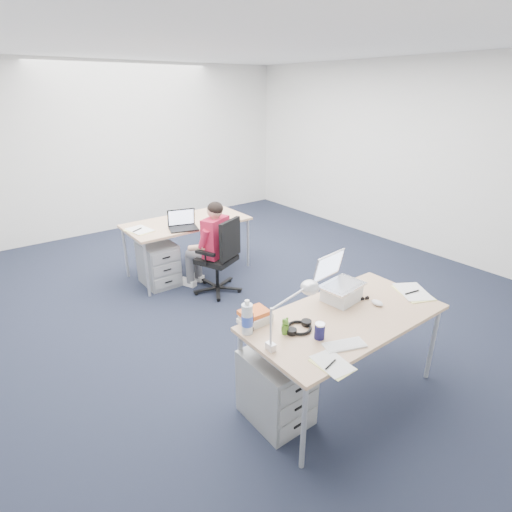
# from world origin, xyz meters

# --- Properties ---
(floor) EXTENTS (7.00, 7.00, 0.00)m
(floor) POSITION_xyz_m (0.00, 0.00, 0.00)
(floor) COLOR black
(floor) RESTS_ON ground
(room) EXTENTS (6.02, 7.02, 2.80)m
(room) POSITION_xyz_m (0.00, 0.00, 1.71)
(room) COLOR silver
(room) RESTS_ON ground
(desk_near) EXTENTS (1.60, 0.80, 0.73)m
(desk_near) POSITION_xyz_m (-0.46, -1.85, 0.68)
(desk_near) COLOR tan
(desk_near) RESTS_ON ground
(desk_far) EXTENTS (1.60, 0.80, 0.73)m
(desk_far) POSITION_xyz_m (-0.30, 1.04, 0.68)
(desk_far) COLOR tan
(desk_far) RESTS_ON ground
(office_chair) EXTENTS (0.80, 0.80, 0.96)m
(office_chair) POSITION_xyz_m (-0.29, 0.28, 0.27)
(office_chair) COLOR black
(office_chair) RESTS_ON ground
(seated_person) EXTENTS (0.52, 0.68, 1.14)m
(seated_person) POSITION_xyz_m (-0.34, 0.43, 0.57)
(seated_person) COLOR #B01936
(seated_person) RESTS_ON ground
(drawer_pedestal_near) EXTENTS (0.40, 0.50, 0.55)m
(drawer_pedestal_near) POSITION_xyz_m (-1.06, -1.75, 0.28)
(drawer_pedestal_near) COLOR gray
(drawer_pedestal_near) RESTS_ON ground
(drawer_pedestal_far) EXTENTS (0.40, 0.50, 0.55)m
(drawer_pedestal_far) POSITION_xyz_m (-0.79, 0.94, 0.28)
(drawer_pedestal_far) COLOR gray
(drawer_pedestal_far) RESTS_ON ground
(silver_laptop) EXTENTS (0.39, 0.32, 0.38)m
(silver_laptop) POSITION_xyz_m (-0.30, -1.66, 0.92)
(silver_laptop) COLOR silver
(silver_laptop) RESTS_ON desk_near
(wireless_keyboard) EXTENTS (0.31, 0.21, 0.01)m
(wireless_keyboard) POSITION_xyz_m (-0.77, -2.11, 0.74)
(wireless_keyboard) COLOR white
(wireless_keyboard) RESTS_ON desk_near
(computer_mouse) EXTENTS (0.07, 0.11, 0.04)m
(computer_mouse) POSITION_xyz_m (-0.13, -1.90, 0.75)
(computer_mouse) COLOR white
(computer_mouse) RESTS_ON desk_near
(headphones) EXTENTS (0.26, 0.21, 0.04)m
(headphones) POSITION_xyz_m (-0.88, -1.77, 0.75)
(headphones) COLOR black
(headphones) RESTS_ON desk_near
(can_koozie) EXTENTS (0.10, 0.10, 0.12)m
(can_koozie) POSITION_xyz_m (-0.84, -1.94, 0.79)
(can_koozie) COLOR #171644
(can_koozie) RESTS_ON desk_near
(water_bottle) EXTENTS (0.11, 0.11, 0.26)m
(water_bottle) POSITION_xyz_m (-1.20, -1.58, 0.86)
(water_bottle) COLOR silver
(water_bottle) RESTS_ON desk_near
(bear_figurine) EXTENTS (0.08, 0.07, 0.13)m
(bear_figurine) POSITION_xyz_m (-1.00, -1.75, 0.79)
(bear_figurine) COLOR #306A1C
(bear_figurine) RESTS_ON desk_near
(book_stack) EXTENTS (0.24, 0.20, 0.10)m
(book_stack) POSITION_xyz_m (-1.08, -1.50, 0.78)
(book_stack) COLOR silver
(book_stack) RESTS_ON desk_near
(cordless_phone) EXTENTS (0.04, 0.03, 0.15)m
(cordless_phone) POSITION_xyz_m (-1.18, -1.58, 0.80)
(cordless_phone) COLOR black
(cordless_phone) RESTS_ON desk_near
(papers_left) EXTENTS (0.20, 0.27, 0.01)m
(papers_left) POSITION_xyz_m (-0.99, -2.20, 0.73)
(papers_left) COLOR #FFFD93
(papers_left) RESTS_ON desk_near
(papers_right) EXTENTS (0.36, 0.40, 0.01)m
(papers_right) POSITION_xyz_m (0.29, -1.96, 0.74)
(papers_right) COLOR #FFFD93
(papers_right) RESTS_ON desk_near
(sunglasses) EXTENTS (0.10, 0.07, 0.02)m
(sunglasses) POSITION_xyz_m (-0.14, -1.78, 0.74)
(sunglasses) COLOR black
(sunglasses) RESTS_ON desk_near
(desk_lamp) EXTENTS (0.39, 0.17, 0.44)m
(desk_lamp) POSITION_xyz_m (-1.07, -1.84, 0.95)
(desk_lamp) COLOR silver
(desk_lamp) RESTS_ON desk_near
(dark_laptop) EXTENTS (0.43, 0.42, 0.25)m
(dark_laptop) POSITION_xyz_m (-0.49, 0.76, 0.86)
(dark_laptop) COLOR black
(dark_laptop) RESTS_ON desk_far
(far_cup) EXTENTS (0.08, 0.08, 0.09)m
(far_cup) POSITION_xyz_m (-0.11, 1.24, 0.78)
(far_cup) COLOR white
(far_cup) RESTS_ON desk_far
(far_papers) EXTENTS (0.30, 0.37, 0.01)m
(far_papers) POSITION_xyz_m (-0.95, 1.04, 0.73)
(far_papers) COLOR white
(far_papers) RESTS_ON desk_far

